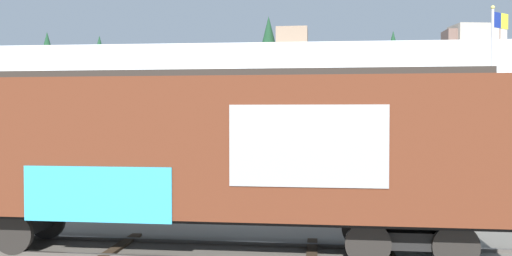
{
  "coord_description": "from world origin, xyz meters",
  "views": [
    {
      "loc": [
        1.47,
        -11.32,
        3.07
      ],
      "look_at": [
        0.25,
        1.54,
        2.72
      ],
      "focal_mm": 36.4,
      "sensor_mm": 36.0,
      "label": 1
    }
  ],
  "objects_px": {
    "flagpole": "(494,74)",
    "parked_car_blue": "(349,183)",
    "freight_car": "(191,148)",
    "parked_car_green": "(163,180)"
  },
  "relations": [
    {
      "from": "flagpole",
      "to": "parked_car_blue",
      "type": "bearing_deg",
      "value": -134.52
    },
    {
      "from": "freight_car",
      "to": "flagpole",
      "type": "relative_size",
      "value": 1.73
    },
    {
      "from": "freight_car",
      "to": "parked_car_green",
      "type": "xyz_separation_m",
      "value": [
        -2.23,
        5.69,
        -1.48
      ]
    },
    {
      "from": "flagpole",
      "to": "freight_car",
      "type": "bearing_deg",
      "value": -130.83
    },
    {
      "from": "freight_car",
      "to": "parked_car_blue",
      "type": "distance_m",
      "value": 6.96
    },
    {
      "from": "flagpole",
      "to": "parked_car_blue",
      "type": "xyz_separation_m",
      "value": [
        -6.94,
        -7.06,
        -4.0
      ]
    },
    {
      "from": "parked_car_green",
      "to": "parked_car_blue",
      "type": "bearing_deg",
      "value": -1.33
    },
    {
      "from": "parked_car_green",
      "to": "parked_car_blue",
      "type": "distance_m",
      "value": 6.18
    },
    {
      "from": "freight_car",
      "to": "parked_car_blue",
      "type": "bearing_deg",
      "value": 54.55
    },
    {
      "from": "parked_car_green",
      "to": "freight_car",
      "type": "bearing_deg",
      "value": -68.6
    }
  ]
}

